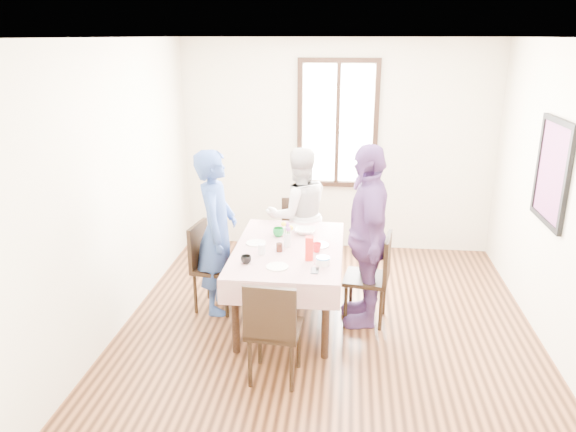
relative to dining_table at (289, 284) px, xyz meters
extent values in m
plane|color=black|center=(0.40, -0.18, -0.38)|extent=(4.50, 4.50, 0.00)
plane|color=beige|center=(0.40, 2.07, 0.98)|extent=(4.00, 0.00, 4.00)
plane|color=beige|center=(2.40, -0.18, 0.98)|extent=(0.00, 4.50, 4.50)
cube|color=black|center=(0.40, 2.05, 1.27)|extent=(1.02, 0.06, 1.62)
cube|color=white|center=(0.40, 2.06, 1.27)|extent=(0.90, 0.02, 1.50)
cube|color=red|center=(2.38, 0.12, 1.18)|extent=(0.04, 0.76, 0.96)
cube|color=black|center=(0.00, 0.00, 0.00)|extent=(0.92, 1.48, 0.75)
cube|color=#560711|center=(0.00, 0.00, 0.38)|extent=(1.04, 1.60, 0.01)
cube|color=black|center=(-0.76, 0.14, 0.08)|extent=(0.48, 0.48, 0.91)
cube|color=black|center=(0.76, 0.05, 0.08)|extent=(0.48, 0.48, 0.91)
cube|color=black|center=(0.00, 1.01, 0.08)|extent=(0.43, 0.43, 0.91)
cube|color=black|center=(0.00, -1.01, 0.08)|extent=(0.45, 0.45, 0.91)
imported|color=navy|center=(-0.74, 0.14, 0.47)|extent=(0.45, 0.64, 1.68)
imported|color=beige|center=(0.00, 1.00, 0.40)|extent=(0.93, 0.84, 1.55)
imported|color=#5C3872|center=(0.74, 0.05, 0.52)|extent=(0.53, 1.08, 1.79)
imported|color=black|center=(-0.34, -0.43, 0.42)|extent=(0.12, 0.12, 0.08)
imported|color=red|center=(0.28, -0.08, 0.43)|extent=(0.13, 0.13, 0.09)
imported|color=#0C7226|center=(-0.14, 0.30, 0.43)|extent=(0.14, 0.14, 0.09)
imported|color=white|center=(0.13, 0.41, 0.41)|extent=(0.22, 0.22, 0.05)
cube|color=red|center=(0.22, -0.28, 0.50)|extent=(0.07, 0.07, 0.22)
cylinder|color=white|center=(0.35, -0.38, 0.42)|extent=(0.12, 0.12, 0.06)
cylinder|color=black|center=(-0.08, -0.11, 0.43)|extent=(0.06, 0.06, 0.08)
cylinder|color=silver|center=(-0.23, -0.19, 0.44)|extent=(0.07, 0.07, 0.10)
cube|color=black|center=(0.29, -0.53, 0.39)|extent=(0.07, 0.13, 0.01)
cylinder|color=silver|center=(-0.02, 0.02, 0.45)|extent=(0.07, 0.07, 0.13)
cylinder|color=white|center=(-0.33, 0.07, 0.39)|extent=(0.20, 0.20, 0.01)
cylinder|color=white|center=(0.29, 0.08, 0.39)|extent=(0.20, 0.20, 0.01)
cylinder|color=white|center=(-0.03, 0.57, 0.39)|extent=(0.20, 0.20, 0.01)
cylinder|color=white|center=(-0.05, -0.49, 0.39)|extent=(0.20, 0.20, 0.01)
cylinder|color=blue|center=(0.35, -0.38, 0.45)|extent=(0.12, 0.12, 0.01)
camera|label=1|loc=(0.54, -4.90, 2.34)|focal=34.09mm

